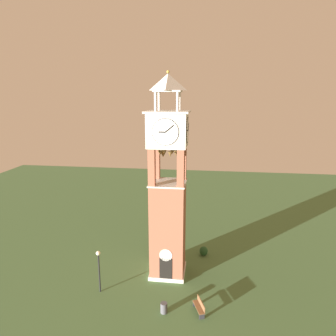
{
  "coord_description": "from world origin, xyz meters",
  "views": [
    {
      "loc": [
        3.25,
        -24.46,
        15.66
      ],
      "look_at": [
        0.0,
        0.0,
        9.84
      ],
      "focal_mm": 32.21,
      "sensor_mm": 36.0,
      "label": 1
    }
  ],
  "objects_px": {
    "lamp_post": "(99,264)",
    "trash_bin": "(164,308)",
    "park_bench": "(199,306)",
    "clock_tower": "(168,195)"
  },
  "relations": [
    {
      "from": "clock_tower",
      "to": "park_bench",
      "type": "relative_size",
      "value": 10.72
    },
    {
      "from": "clock_tower",
      "to": "lamp_post",
      "type": "relative_size",
      "value": 4.83
    },
    {
      "from": "clock_tower",
      "to": "trash_bin",
      "type": "bearing_deg",
      "value": -85.75
    },
    {
      "from": "park_bench",
      "to": "clock_tower",
      "type": "bearing_deg",
      "value": 121.66
    },
    {
      "from": "lamp_post",
      "to": "trash_bin",
      "type": "bearing_deg",
      "value": -17.66
    },
    {
      "from": "park_bench",
      "to": "lamp_post",
      "type": "relative_size",
      "value": 0.45
    },
    {
      "from": "park_bench",
      "to": "trash_bin",
      "type": "bearing_deg",
      "value": -171.73
    },
    {
      "from": "clock_tower",
      "to": "park_bench",
      "type": "distance_m",
      "value": 9.03
    },
    {
      "from": "lamp_post",
      "to": "trash_bin",
      "type": "relative_size",
      "value": 4.58
    },
    {
      "from": "lamp_post",
      "to": "park_bench",
      "type": "bearing_deg",
      "value": -9.65
    }
  ]
}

